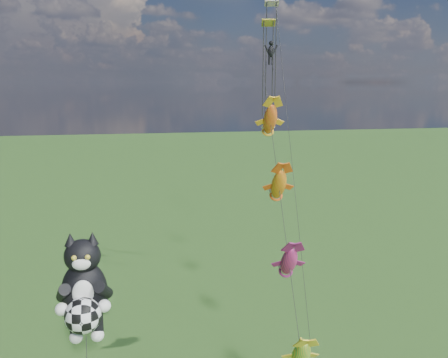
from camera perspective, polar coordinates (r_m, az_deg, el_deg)
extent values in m
ellipsoid|color=black|center=(24.17, -15.63, -12.46)|extent=(2.12, 1.74, 3.06)
ellipsoid|color=black|center=(23.43, -15.88, -8.47)|extent=(1.64, 1.49, 1.55)
cone|color=black|center=(23.23, -17.17, -6.60)|extent=(0.54, 0.54, 0.57)
cone|color=black|center=(23.14, -14.80, -6.54)|extent=(0.54, 0.54, 0.57)
ellipsoid|color=white|center=(22.89, -15.99, -9.32)|extent=(0.81, 0.41, 0.55)
ellipsoid|color=white|center=(23.40, -15.81, -12.50)|extent=(0.96, 0.37, 1.26)
sphere|color=gold|center=(22.76, -16.78, -8.64)|extent=(0.23, 0.23, 0.23)
sphere|color=gold|center=(22.70, -15.32, -8.61)|extent=(0.23, 0.23, 0.23)
sphere|color=white|center=(23.46, -18.08, -13.98)|extent=(0.57, 0.57, 0.57)
sphere|color=white|center=(23.28, -13.51, -13.93)|extent=(0.57, 0.57, 0.57)
sphere|color=white|center=(24.97, -16.55, -16.94)|extent=(0.61, 0.61, 0.61)
sphere|color=white|center=(24.88, -14.26, -16.92)|extent=(0.61, 0.61, 0.61)
sphere|color=white|center=(23.19, -15.83, -14.80)|extent=(1.58, 1.58, 1.58)
cylinder|color=black|center=(25.37, 7.20, -7.68)|extent=(1.65, 15.75, 17.53)
ellipsoid|color=green|center=(23.87, 8.80, -19.16)|extent=(0.99, 2.19, 2.23)
ellipsoid|color=#D83375|center=(25.08, 7.42, -9.32)|extent=(0.99, 2.19, 2.23)
ellipsoid|color=yellow|center=(26.97, 6.27, -0.62)|extent=(0.99, 2.19, 2.23)
ellipsoid|color=red|center=(29.40, 5.29, 6.79)|extent=(0.99, 2.19, 2.23)
cylinder|color=black|center=(34.56, 7.53, 4.35)|extent=(1.99, 16.98, 25.82)
cube|color=#24941C|center=(39.82, 5.11, 17.37)|extent=(1.13, 0.74, 0.56)
cylinder|color=black|center=(39.48, 4.49, 12.10)|extent=(0.08, 0.08, 7.33)
cylinder|color=black|center=(39.68, 5.53, 12.08)|extent=(0.08, 0.08, 7.33)
cube|color=blue|center=(43.19, 5.47, 19.37)|extent=(1.22, 0.72, 0.51)
cylinder|color=black|center=(42.65, 4.82, 13.06)|extent=(0.08, 0.08, 9.52)
cylinder|color=black|center=(42.87, 5.88, 13.03)|extent=(0.08, 0.08, 9.52)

